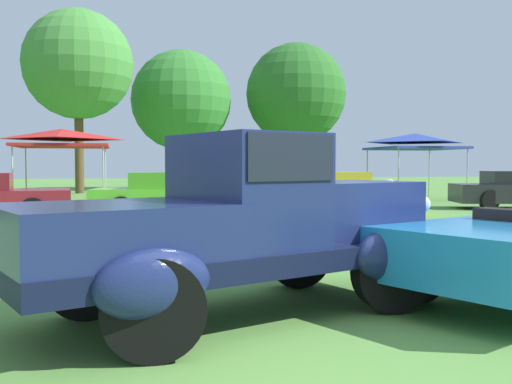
# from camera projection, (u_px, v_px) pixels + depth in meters

# --- Properties ---
(ground_plane) EXTENTS (120.00, 120.00, 0.00)m
(ground_plane) POSITION_uv_depth(u_px,v_px,m) (288.00, 327.00, 5.20)
(ground_plane) COLOR #568C3D
(feature_pickup_truck) EXTENTS (4.41, 2.95, 1.70)m
(feature_pickup_truck) POSITION_uv_depth(u_px,v_px,m) (239.00, 224.00, 5.54)
(feature_pickup_truck) COLOR black
(feature_pickup_truck) RESTS_ON ground_plane
(show_car_lime) EXTENTS (4.38, 2.32, 1.22)m
(show_car_lime) POSITION_uv_depth(u_px,v_px,m) (172.00, 196.00, 15.60)
(show_car_lime) COLOR #60C62D
(show_car_lime) RESTS_ON ground_plane
(show_car_yellow) EXTENTS (4.44, 2.04, 1.22)m
(show_car_yellow) POSITION_uv_depth(u_px,v_px,m) (336.00, 194.00, 16.78)
(show_car_yellow) COLOR yellow
(show_car_yellow) RESTS_ON ground_plane
(canopy_tent_center_field) EXTENTS (3.22, 3.22, 2.71)m
(canopy_tent_center_field) POSITION_uv_depth(u_px,v_px,m) (62.00, 137.00, 21.17)
(canopy_tent_center_field) COLOR #B7B7BC
(canopy_tent_center_field) RESTS_ON ground_plane
(canopy_tent_right_field) EXTENTS (3.26, 3.26, 2.71)m
(canopy_tent_right_field) POSITION_uv_depth(u_px,v_px,m) (415.00, 140.00, 24.28)
(canopy_tent_right_field) COLOR #B7B7BC
(canopy_tent_right_field) RESTS_ON ground_plane
(treeline_mid_left) EXTENTS (5.46, 5.46, 9.18)m
(treeline_mid_left) POSITION_uv_depth(u_px,v_px,m) (78.00, 65.00, 29.62)
(treeline_mid_left) COLOR brown
(treeline_mid_left) RESTS_ON ground_plane
(treeline_center) EXTENTS (5.79, 5.79, 8.07)m
(treeline_center) POSITION_uv_depth(u_px,v_px,m) (181.00, 100.00, 34.45)
(treeline_center) COLOR brown
(treeline_center) RESTS_ON ground_plane
(treeline_mid_right) EXTENTS (6.07, 6.07, 8.79)m
(treeline_mid_right) POSITION_uv_depth(u_px,v_px,m) (296.00, 94.00, 36.03)
(treeline_mid_right) COLOR brown
(treeline_mid_right) RESTS_ON ground_plane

